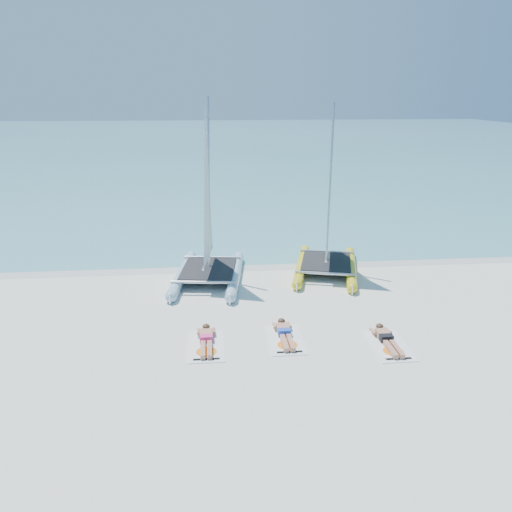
{
  "coord_description": "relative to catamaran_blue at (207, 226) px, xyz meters",
  "views": [
    {
      "loc": [
        -1.95,
        -13.67,
        6.68
      ],
      "look_at": [
        -0.52,
        1.2,
        1.8
      ],
      "focal_mm": 35.0,
      "sensor_mm": 36.0,
      "label": 1
    }
  ],
  "objects": [
    {
      "name": "towel_c",
      "position": [
        4.94,
        -5.81,
        -2.02
      ],
      "size": [
        1.0,
        1.85,
        0.02
      ],
      "primitive_type": "cube",
      "color": "white",
      "rests_on": "ground"
    },
    {
      "name": "catamaran_yellow",
      "position": [
        4.71,
        0.81,
        0.04
      ],
      "size": [
        3.45,
        5.31,
        6.59
      ],
      "rotation": [
        0.0,
        0.0,
        -0.26
      ],
      "color": "yellow",
      "rests_on": "ground"
    },
    {
      "name": "catamaran_blue",
      "position": [
        0.0,
        0.0,
        0.0
      ],
      "size": [
        2.99,
        5.25,
        6.81
      ],
      "rotation": [
        0.0,
        0.0,
        -0.13
      ],
      "color": "#A1BED4",
      "rests_on": "ground"
    },
    {
      "name": "towel_a",
      "position": [
        -0.11,
        -5.35,
        -2.02
      ],
      "size": [
        1.0,
        1.85,
        0.02
      ],
      "primitive_type": "cube",
      "color": "white",
      "rests_on": "ground"
    },
    {
      "name": "sunbather_b",
      "position": [
        2.14,
        -4.99,
        -1.91
      ],
      "size": [
        0.37,
        1.73,
        0.26
      ],
      "color": "tan",
      "rests_on": "towel_b"
    },
    {
      "name": "towel_b",
      "position": [
        2.14,
        -5.18,
        -2.02
      ],
      "size": [
        1.0,
        1.85,
        0.02
      ],
      "primitive_type": "cube",
      "color": "white",
      "rests_on": "ground"
    },
    {
      "name": "sunbather_a",
      "position": [
        -0.11,
        -5.16,
        -1.91
      ],
      "size": [
        0.37,
        1.73,
        0.26
      ],
      "color": "tan",
      "rests_on": "towel_a"
    },
    {
      "name": "sea",
      "position": [
        2.03,
        58.87,
        -2.03
      ],
      "size": [
        140.0,
        115.0,
        0.01
      ],
      "primitive_type": "cube",
      "color": "#7AC7CB",
      "rests_on": "ground"
    },
    {
      "name": "ground",
      "position": [
        2.03,
        -4.13,
        -2.03
      ],
      "size": [
        140.0,
        140.0,
        0.0
      ],
      "primitive_type": "plane",
      "color": "silver",
      "rests_on": "ground"
    },
    {
      "name": "wet_sand_strip",
      "position": [
        2.03,
        1.37,
        -2.03
      ],
      "size": [
        140.0,
        1.4,
        0.01
      ],
      "primitive_type": "cube",
      "color": "beige",
      "rests_on": "ground"
    },
    {
      "name": "sunbather_c",
      "position": [
        4.94,
        -5.62,
        -1.91
      ],
      "size": [
        0.37,
        1.73,
        0.26
      ],
      "color": "tan",
      "rests_on": "towel_c"
    }
  ]
}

